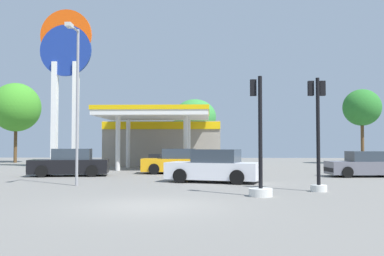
# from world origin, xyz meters

# --- Properties ---
(ground_plane) EXTENTS (90.00, 90.00, 0.00)m
(ground_plane) POSITION_xyz_m (0.00, 0.00, 0.00)
(ground_plane) COLOR slate
(ground_plane) RESTS_ON ground
(gas_station) EXTENTS (9.67, 12.84, 4.38)m
(gas_station) POSITION_xyz_m (-2.23, 23.97, 2.15)
(gas_station) COLOR gray
(gas_station) RESTS_ON ground
(station_pole_sign) EXTENTS (4.02, 0.56, 12.33)m
(station_pole_sign) POSITION_xyz_m (-9.46, 20.06, 7.84)
(station_pole_sign) COLOR white
(station_pole_sign) RESTS_ON ground
(car_0) EXTENTS (4.57, 2.52, 1.55)m
(car_0) POSITION_xyz_m (-6.22, 11.54, 0.70)
(car_0) COLOR black
(car_0) RESTS_ON ground
(car_1) EXTENTS (4.05, 2.00, 1.42)m
(car_1) POSITION_xyz_m (10.30, 11.68, 0.64)
(car_1) COLOR black
(car_1) RESTS_ON ground
(car_2) EXTENTS (4.68, 2.95, 1.56)m
(car_2) POSITION_xyz_m (1.91, 7.84, 0.71)
(car_2) COLOR black
(car_2) RESTS_ON ground
(car_3) EXTENTS (4.33, 2.08, 1.53)m
(car_3) POSITION_xyz_m (-0.28, 13.82, 0.69)
(car_3) COLOR black
(car_3) RESTS_ON ground
(traffic_signal_0) EXTENTS (0.81, 0.81, 4.16)m
(traffic_signal_0) POSITION_xyz_m (3.44, 2.39, 1.10)
(traffic_signal_0) COLOR silver
(traffic_signal_0) RESTS_ON ground
(traffic_signal_1) EXTENTS (0.65, 0.67, 4.34)m
(traffic_signal_1) POSITION_xyz_m (5.85, 4.04, 1.91)
(traffic_signal_1) COLOR silver
(traffic_signal_1) RESTS_ON ground
(tree_0) EXTENTS (4.78, 4.78, 7.88)m
(tree_0) POSITION_xyz_m (-17.44, 28.90, 5.46)
(tree_0) COLOR brown
(tree_0) RESTS_ON ground
(tree_1) EXTENTS (3.99, 3.99, 6.04)m
(tree_1) POSITION_xyz_m (0.35, 27.48, 4.36)
(tree_1) COLOR brown
(tree_1) RESTS_ON ground
(tree_2) EXTENTS (3.44, 3.44, 6.90)m
(tree_2) POSITION_xyz_m (15.81, 27.40, 5.18)
(tree_2) COLOR brown
(tree_2) RESTS_ON ground
(corner_streetlamp) EXTENTS (0.24, 1.48, 6.84)m
(corner_streetlamp) POSITION_xyz_m (-4.05, 5.69, 4.12)
(corner_streetlamp) COLOR gray
(corner_streetlamp) RESTS_ON ground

